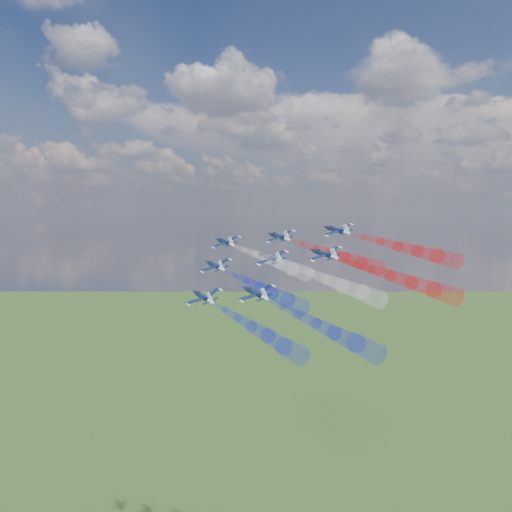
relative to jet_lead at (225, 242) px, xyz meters
The scene contains 16 objects.
jet_lead is the anchor object (origin of this frame).
trail_lead 21.27m from the jet_lead, 31.08° to the right, with size 3.62×32.95×3.62m, color white, non-canonical shape.
jet_inner_left 13.55m from the jet_lead, 71.89° to the right, with size 8.69×10.86×2.90m, color black, non-canonical shape.
trail_inner_left 32.64m from the jet_lead, 46.04° to the right, with size 3.62×32.95×3.62m, color #1825D3, non-canonical shape.
jet_inner_right 15.58m from the jet_lead, ahead, with size 8.69×10.86×2.90m, color black, non-canonical shape.
trail_inner_right 34.49m from the jet_lead, 14.58° to the right, with size 3.62×32.95×3.62m, color red, non-canonical shape.
jet_outer_left 30.62m from the jet_lead, 69.85° to the right, with size 8.69×10.86×2.90m, color black, non-canonical shape.
trail_outer_left 48.95m from the jet_lead, 53.53° to the right, with size 3.62×32.95×3.62m, color #1825D3, non-canonical shape.
jet_center_third 22.33m from the jet_lead, 29.87° to the right, with size 8.69×10.86×2.90m, color black, non-canonical shape.
trail_center_third 43.59m from the jet_lead, 30.46° to the right, with size 3.62×32.95×3.62m, color white, non-canonical shape.
jet_outer_right 31.18m from the jet_lead, ahead, with size 8.69×10.86×2.90m, color black, non-canonical shape.
trail_outer_right 49.10m from the jet_lead, ahead, with size 3.62×32.95×3.62m, color red, non-canonical shape.
jet_rear_left 35.75m from the jet_lead, 48.84° to the right, with size 8.69×10.86×2.90m, color black, non-canonical shape.
trail_rear_left 56.31m from the jet_lead, 42.12° to the right, with size 3.62×32.95×3.62m, color #1825D3, non-canonical shape.
jet_rear_right 34.09m from the jet_lead, 17.39° to the right, with size 8.69×10.86×2.90m, color black, non-canonical shape.
trail_rear_right 54.93m from the jet_lead, 22.61° to the right, with size 3.62×32.95×3.62m, color red, non-canonical shape.
Camera 1 is at (52.25, -116.77, 139.84)m, focal length 38.81 mm.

